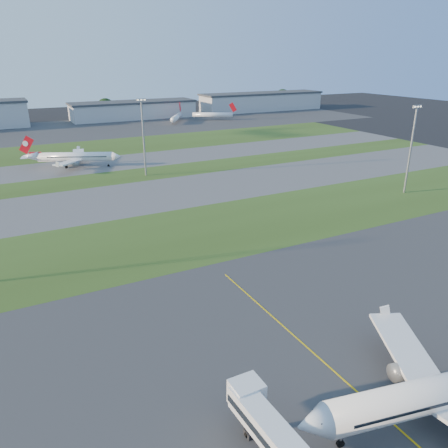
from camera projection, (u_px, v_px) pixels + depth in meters
ground at (300, 381)px, 55.65m from camera, size 700.00×700.00×0.00m
apron_near at (300, 381)px, 55.65m from camera, size 300.00×70.00×0.01m
grass_strip_a at (160, 239)px, 98.64m from camera, size 300.00×34.00×0.01m
taxiway_a at (121, 200)px, 125.93m from camera, size 300.00×32.00×0.01m
grass_strip_b at (101, 179)px, 146.60m from camera, size 300.00×18.00×0.01m
taxiway_b at (88, 166)px, 164.79m from camera, size 300.00×26.00×0.01m
grass_strip_c at (73, 150)px, 192.08m from camera, size 300.00×40.00×0.01m
apron_far at (53, 131)px, 241.68m from camera, size 400.00×80.00×0.01m
yellow_line at (330, 369)px, 57.81m from camera, size 0.25×60.00×0.02m
airliner_taxiing at (75, 157)px, 161.92m from camera, size 31.38×26.75×10.51m
mini_jet_near at (177, 117)px, 272.41m from camera, size 16.75×25.10×9.48m
mini_jet_far at (213, 115)px, 282.34m from camera, size 26.13×14.92×9.48m
light_mast_centre at (143, 133)px, 146.12m from camera, size 3.20×0.70×25.80m
light_mast_east at (411, 144)px, 127.07m from camera, size 3.20×0.70×25.80m
hangar_east at (134, 110)px, 288.26m from camera, size 81.60×23.00×11.20m
hangar_far_east at (262, 101)px, 331.18m from camera, size 96.90×23.00×13.20m
tree_mid_west at (8, 114)px, 264.84m from camera, size 9.90×9.90×10.80m
tree_mid_east at (106, 107)px, 292.93m from camera, size 11.55×11.55×12.60m
tree_east at (208, 103)px, 323.96m from camera, size 10.45×10.45×11.40m
tree_far_east at (282, 97)px, 357.09m from camera, size 12.65×12.65×13.80m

